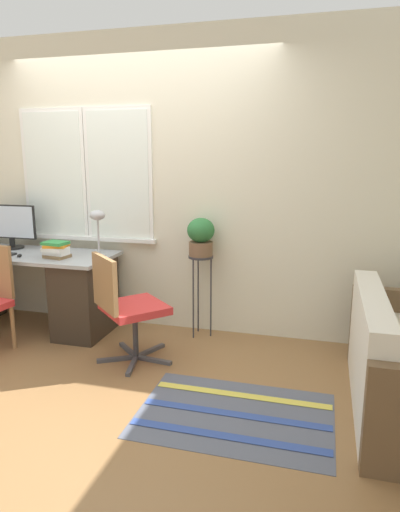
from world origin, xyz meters
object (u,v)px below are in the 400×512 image
mouse (20,256)px  office_chair_swivel (126,306)px  book_stack (56,250)px  potted_plant (201,236)px  monitor (11,226)px  plant_stand (201,269)px  desk_lamp (98,219)px

mouse → office_chair_swivel: (1.14, -0.27, -0.28)m
book_stack → potted_plant: size_ratio=0.68×
monitor → mouse: monitor is taller
book_stack → plant_stand: size_ratio=0.30×
office_chair_swivel → potted_plant: bearing=-79.5°
mouse → office_chair_swivel: size_ratio=0.06×
office_chair_swivel → potted_plant: 0.92m
book_stack → potted_plant: 1.28m
book_stack → mouse: bearing=-170.3°
plant_stand → potted_plant: bearing=90.0°
monitor → desk_lamp: (0.98, -0.09, 0.11)m
monitor → desk_lamp: size_ratio=1.28×
monitor → potted_plant: 1.88m
monitor → mouse: bearing=-45.8°
mouse → plant_stand: 1.62m
office_chair_swivel → desk_lamp: bearing=-3.9°
mouse → book_stack: (0.34, 0.06, 0.06)m
book_stack → monitor: bearing=157.9°
plant_stand → office_chair_swivel: bearing=-122.0°
mouse → book_stack: book_stack is taller
book_stack → desk_lamp: bearing=28.3°
book_stack → potted_plant: potted_plant is taller
desk_lamp → plant_stand: 1.02m
mouse → potted_plant: bearing=14.6°
book_stack → plant_stand: bearing=15.9°
desk_lamp → potted_plant: bearing=11.0°
monitor → plant_stand: bearing=2.6°
monitor → plant_stand: 1.91m
desk_lamp → office_chair_swivel: desk_lamp is taller
monitor → mouse: size_ratio=9.48×
desk_lamp → plant_stand: bearing=11.0°
mouse → potted_plant: size_ratio=0.17×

